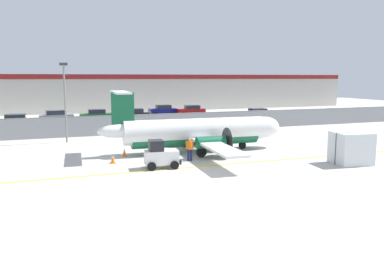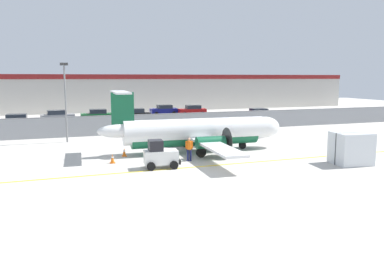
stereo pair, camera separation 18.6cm
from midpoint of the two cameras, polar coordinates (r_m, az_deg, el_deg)
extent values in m
plane|color=#BCB7AD|center=(23.98, 6.18, -6.68)|extent=(140.00, 140.00, 0.00)
cube|color=yellow|center=(25.75, 4.28, -5.65)|extent=(84.00, 0.20, 0.01)
cube|color=gray|center=(40.55, -4.67, 0.67)|extent=(98.00, 0.04, 2.00)
cylinder|color=slate|center=(40.44, -4.68, 2.14)|extent=(98.00, 0.10, 0.10)
cube|color=#38383A|center=(51.81, -7.82, 1.10)|extent=(98.00, 17.00, 0.12)
cube|color=beige|center=(69.77, -10.84, 5.34)|extent=(91.00, 8.00, 6.50)
cube|color=maroon|center=(65.76, -10.40, 7.70)|extent=(91.00, 0.20, 0.80)
cylinder|color=white|center=(29.99, 0.80, -0.34)|extent=(11.65, 2.30, 1.90)
ellipsoid|color=white|center=(32.37, 11.12, 0.11)|extent=(2.74, 1.90, 1.80)
ellipsoid|color=white|center=(28.71, -10.86, -0.43)|extent=(3.30, 1.16, 1.05)
cylinder|color=#145938|center=(30.07, 0.80, -1.32)|extent=(10.45, 1.84, 1.48)
cube|color=white|center=(30.11, 0.98, -1.40)|extent=(2.15, 16.05, 0.18)
cylinder|color=#145938|center=(32.62, -0.10, -0.70)|extent=(2.23, 0.98, 0.90)
cone|color=black|center=(32.97, 1.81, -0.61)|extent=(0.46, 0.46, 0.44)
cylinder|color=#262626|center=(33.02, 2.06, -0.60)|extent=(0.11, 2.10, 2.10)
cylinder|color=#145938|center=(27.75, 3.03, -2.19)|extent=(2.23, 0.98, 0.90)
cone|color=black|center=(28.16, 5.23, -2.07)|extent=(0.46, 0.46, 0.44)
cylinder|color=#262626|center=(28.21, 5.52, -2.05)|extent=(0.11, 2.10, 2.10)
cube|color=#145938|center=(28.58, -10.33, 2.27)|extent=(1.71, 0.24, 3.10)
cube|color=white|center=(28.47, -10.71, 5.37)|extent=(1.26, 4.84, 0.14)
cylinder|color=#59595B|center=(31.62, 7.87, -1.76)|extent=(0.14, 0.14, 0.97)
cylinder|color=black|center=(31.70, 7.85, -2.63)|extent=(0.61, 0.24, 0.60)
cylinder|color=#59595B|center=(32.13, -0.92, -1.46)|extent=(0.14, 0.14, 0.90)
cylinder|color=black|center=(32.21, -0.92, -2.25)|extent=(0.77, 0.25, 0.76)
cylinder|color=#59595B|center=(27.98, 1.60, -2.84)|extent=(0.14, 0.14, 0.90)
cylinder|color=black|center=(28.06, 1.59, -3.73)|extent=(0.77, 0.25, 0.76)
cube|color=silver|center=(24.83, -4.54, -4.44)|extent=(2.28, 1.27, 0.90)
cube|color=black|center=(24.61, -5.36, -2.65)|extent=(0.97, 1.07, 0.70)
cube|color=black|center=(25.11, -1.94, -4.98)|extent=(0.24, 1.11, 0.30)
cylinder|color=black|center=(25.63, -3.11, -5.07)|extent=(0.57, 0.22, 0.56)
cylinder|color=black|center=(24.49, -2.55, -5.67)|extent=(0.57, 0.22, 0.56)
cylinder|color=black|center=(25.39, -6.44, -5.23)|extent=(0.57, 0.22, 0.56)
cylinder|color=black|center=(24.23, -6.03, -5.85)|extent=(0.57, 0.22, 0.56)
cylinder|color=#191E4C|center=(26.87, -0.02, -4.14)|extent=(0.18, 0.18, 0.85)
cylinder|color=#191E4C|center=(26.84, -0.44, -4.16)|extent=(0.18, 0.18, 0.85)
cylinder|color=orange|center=(26.72, -0.24, -2.63)|extent=(0.38, 0.38, 0.60)
cylinder|color=orange|center=(26.75, 0.23, -2.55)|extent=(0.11, 0.11, 0.55)
cylinder|color=orange|center=(26.67, -0.70, -2.58)|extent=(0.11, 0.11, 0.55)
sphere|color=tan|center=(26.64, -0.24, -1.70)|extent=(0.22, 0.22, 0.22)
cube|color=silver|center=(28.08, 23.25, -2.86)|extent=(2.61, 2.25, 2.20)
cube|color=#333338|center=(28.08, 23.25, -2.86)|extent=(2.43, 0.35, 2.20)
cube|color=orange|center=(28.96, -10.09, -4.22)|extent=(0.36, 0.36, 0.04)
cone|color=orange|center=(28.89, -10.11, -3.60)|extent=(0.28, 0.28, 0.60)
cylinder|color=white|center=(28.88, -10.11, -3.44)|extent=(0.17, 0.17, 0.08)
cube|color=orange|center=(26.84, -11.81, -5.21)|extent=(0.36, 0.36, 0.04)
cone|color=orange|center=(26.77, -11.83, -4.54)|extent=(0.28, 0.28, 0.60)
cylinder|color=white|center=(26.75, -11.84, -4.37)|extent=(0.17, 0.17, 0.08)
cube|color=black|center=(48.52, -25.19, 0.80)|extent=(4.20, 1.70, 0.80)
cube|color=#262D38|center=(48.43, -25.06, 1.61)|extent=(2.20, 1.56, 0.56)
cylinder|color=black|center=(47.84, -26.95, 0.22)|extent=(0.60, 0.20, 0.60)
cylinder|color=black|center=(49.61, -26.67, 0.48)|extent=(0.60, 0.20, 0.60)
cylinder|color=black|center=(47.53, -23.61, 0.37)|extent=(0.60, 0.20, 0.60)
cylinder|color=black|center=(49.31, -23.44, 0.62)|extent=(0.60, 0.20, 0.60)
cube|color=gray|center=(52.30, -19.70, 1.53)|extent=(4.37, 2.18, 0.80)
cube|color=#262D38|center=(52.22, -19.90, 2.26)|extent=(2.37, 1.81, 0.56)
cylinder|color=black|center=(53.38, -18.30, 1.36)|extent=(0.62, 0.27, 0.60)
cylinder|color=black|center=(51.60, -18.04, 1.17)|extent=(0.62, 0.27, 0.60)
cylinder|color=black|center=(53.09, -21.29, 1.19)|extent=(0.62, 0.27, 0.60)
cylinder|color=black|center=(51.31, -21.13, 0.99)|extent=(0.62, 0.27, 0.60)
cube|color=#19662D|center=(52.24, -14.21, 1.74)|extent=(4.20, 1.70, 0.80)
cube|color=#262D38|center=(52.18, -14.07, 2.49)|extent=(2.20, 1.56, 0.56)
cylinder|color=black|center=(51.28, -15.67, 1.22)|extent=(0.60, 0.20, 0.60)
cylinder|color=black|center=(53.07, -15.79, 1.42)|extent=(0.60, 0.20, 0.60)
cylinder|color=black|center=(51.51, -12.56, 1.35)|extent=(0.60, 0.20, 0.60)
cylinder|color=black|center=(53.29, -12.78, 1.55)|extent=(0.60, 0.20, 0.60)
cube|color=black|center=(52.45, -8.62, 1.91)|extent=(4.26, 1.84, 0.80)
cube|color=#262D38|center=(52.41, -8.47, 2.65)|extent=(2.25, 1.64, 0.56)
cylinder|color=black|center=(51.41, -10.00, 1.40)|extent=(0.61, 0.22, 0.60)
cylinder|color=black|center=(53.19, -10.24, 1.60)|extent=(0.61, 0.22, 0.60)
cylinder|color=black|center=(51.82, -6.93, 1.51)|extent=(0.61, 0.22, 0.60)
cylinder|color=black|center=(53.58, -7.27, 1.71)|extent=(0.61, 0.22, 0.60)
cube|color=navy|center=(59.04, -4.25, 2.61)|extent=(4.24, 1.80, 0.80)
cube|color=#262D38|center=(59.03, -4.11, 3.27)|extent=(2.23, 1.61, 0.56)
cylinder|color=black|center=(57.84, -5.33, 2.17)|extent=(0.60, 0.21, 0.60)
cylinder|color=black|center=(59.57, -5.78, 2.33)|extent=(0.60, 0.21, 0.60)
cylinder|color=black|center=(58.62, -2.68, 2.27)|extent=(0.60, 0.21, 0.60)
cylinder|color=black|center=(60.33, -3.20, 2.42)|extent=(0.60, 0.21, 0.60)
cube|color=red|center=(58.23, 0.14, 2.56)|extent=(4.30, 1.97, 0.80)
cube|color=#262D38|center=(58.22, 0.28, 3.23)|extent=(2.30, 1.70, 0.56)
cylinder|color=black|center=(57.04, -0.98, 2.13)|extent=(0.61, 0.24, 0.60)
cylinder|color=black|center=(58.78, -1.41, 2.29)|extent=(0.61, 0.24, 0.60)
cylinder|color=black|center=(57.79, 1.71, 2.20)|extent=(0.61, 0.24, 0.60)
cylinder|color=black|center=(59.51, 1.21, 2.36)|extent=(0.61, 0.24, 0.60)
cube|color=navy|center=(52.75, 10.07, 1.91)|extent=(4.23, 1.77, 0.80)
cube|color=#262D38|center=(52.76, 10.23, 2.65)|extent=(2.22, 1.60, 0.56)
cylinder|color=black|center=(51.34, 9.15, 1.42)|extent=(0.60, 0.21, 0.60)
cylinder|color=black|center=(52.94, 8.26, 1.62)|extent=(0.60, 0.21, 0.60)
cylinder|color=black|center=(52.68, 11.86, 1.51)|extent=(0.60, 0.21, 0.60)
cylinder|color=black|center=(54.23, 10.92, 1.70)|extent=(0.60, 0.21, 0.60)
cylinder|color=slate|center=(36.14, -18.55, 3.42)|extent=(0.16, 0.16, 7.00)
cube|color=#333333|center=(36.08, -18.80, 9.21)|extent=(0.70, 0.30, 0.24)
camera|label=1|loc=(0.09, -89.83, 0.02)|focal=35.00mm
camera|label=2|loc=(0.09, 90.17, -0.02)|focal=35.00mm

